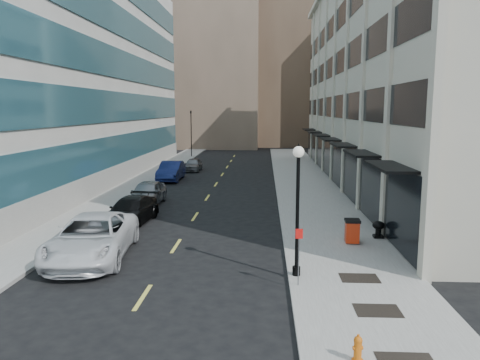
# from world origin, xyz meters

# --- Properties ---
(ground) EXTENTS (160.00, 160.00, 0.00)m
(ground) POSITION_xyz_m (0.00, 0.00, 0.00)
(ground) COLOR black
(ground) RESTS_ON ground
(sidewalk_right) EXTENTS (5.00, 80.00, 0.15)m
(sidewalk_right) POSITION_xyz_m (7.50, 20.00, 0.07)
(sidewalk_right) COLOR gray
(sidewalk_right) RESTS_ON ground
(sidewalk_left) EXTENTS (3.00, 80.00, 0.15)m
(sidewalk_left) POSITION_xyz_m (-6.50, 20.00, 0.07)
(sidewalk_left) COLOR gray
(sidewalk_left) RESTS_ON ground
(building_right) EXTENTS (15.30, 46.50, 18.25)m
(building_right) POSITION_xyz_m (16.94, 26.99, 8.99)
(building_right) COLOR #B2AB97
(building_right) RESTS_ON ground
(building_left) EXTENTS (16.14, 46.00, 20.00)m
(building_left) POSITION_xyz_m (-15.95, 27.00, 9.99)
(building_left) COLOR silver
(building_left) RESTS_ON ground
(skyline_tan_near) EXTENTS (14.00, 18.00, 28.00)m
(skyline_tan_near) POSITION_xyz_m (-4.00, 68.00, 14.00)
(skyline_tan_near) COLOR #826855
(skyline_tan_near) RESTS_ON ground
(skyline_brown) EXTENTS (12.00, 16.00, 34.00)m
(skyline_brown) POSITION_xyz_m (8.00, 72.00, 17.00)
(skyline_brown) COLOR brown
(skyline_brown) RESTS_ON ground
(skyline_tan_far) EXTENTS (12.00, 14.00, 22.00)m
(skyline_tan_far) POSITION_xyz_m (-14.00, 78.00, 11.00)
(skyline_tan_far) COLOR #826855
(skyline_tan_far) RESTS_ON ground
(skyline_stone) EXTENTS (10.00, 14.00, 20.00)m
(skyline_stone) POSITION_xyz_m (18.00, 66.00, 10.00)
(skyline_stone) COLOR #B2AB97
(skyline_stone) RESTS_ON ground
(grate_mid) EXTENTS (1.40, 1.00, 0.01)m
(grate_mid) POSITION_xyz_m (7.60, 1.00, 0.15)
(grate_mid) COLOR black
(grate_mid) RESTS_ON sidewalk_right
(grate_far) EXTENTS (1.40, 1.00, 0.01)m
(grate_far) POSITION_xyz_m (7.60, 3.80, 0.15)
(grate_far) COLOR black
(grate_far) RESTS_ON sidewalk_right
(road_centerline) EXTENTS (0.15, 68.20, 0.01)m
(road_centerline) POSITION_xyz_m (0.00, 17.00, 0.01)
(road_centerline) COLOR #D8CC4C
(road_centerline) RESTS_ON ground
(traffic_signal) EXTENTS (0.66, 0.66, 6.98)m
(traffic_signal) POSITION_xyz_m (-5.50, 48.00, 5.72)
(traffic_signal) COLOR black
(traffic_signal) RESTS_ON ground
(car_white_van) EXTENTS (3.65, 6.82, 1.82)m
(car_white_van) POSITION_xyz_m (-3.20, 6.00, 0.91)
(car_white_van) COLOR silver
(car_white_van) RESTS_ON ground
(car_black_pickup) EXTENTS (2.49, 5.17, 1.45)m
(car_black_pickup) POSITION_xyz_m (-3.29, 12.13, 0.73)
(car_black_pickup) COLOR black
(car_black_pickup) RESTS_ON ground
(car_silver_sedan) EXTENTS (1.92, 4.66, 1.58)m
(car_silver_sedan) POSITION_xyz_m (-3.66, 17.30, 0.79)
(car_silver_sedan) COLOR gray
(car_silver_sedan) RESTS_ON ground
(car_blue_sedan) EXTENTS (1.81, 5.13, 1.69)m
(car_blue_sedan) POSITION_xyz_m (-4.21, 28.00, 0.84)
(car_blue_sedan) COLOR navy
(car_blue_sedan) RESTS_ON ground
(car_grey_sedan) EXTENTS (1.60, 3.90, 1.32)m
(car_grey_sedan) POSITION_xyz_m (-3.20, 34.40, 0.66)
(car_grey_sedan) COLOR slate
(car_grey_sedan) RESTS_ON ground
(fire_hydrant) EXTENTS (0.29, 0.29, 0.71)m
(fire_hydrant) POSITION_xyz_m (6.40, -2.00, 0.49)
(fire_hydrant) COLOR orange
(fire_hydrant) RESTS_ON sidewalk_right
(trash_bin) EXTENTS (0.72, 0.79, 1.12)m
(trash_bin) POSITION_xyz_m (8.16, 8.41, 0.75)
(trash_bin) COLOR red
(trash_bin) RESTS_ON sidewalk_right
(lamppost) EXTENTS (0.41, 0.41, 4.95)m
(lamppost) POSITION_xyz_m (5.30, 4.00, 3.06)
(lamppost) COLOR black
(lamppost) RESTS_ON sidewalk_right
(sign_post) EXTENTS (0.26, 0.07, 2.19)m
(sign_post) POSITION_xyz_m (5.30, 2.99, 1.58)
(sign_post) COLOR slate
(sign_post) RESTS_ON sidewalk_right
(urn_planter) EXTENTS (0.59, 0.59, 0.82)m
(urn_planter) POSITION_xyz_m (9.60, 9.41, 0.65)
(urn_planter) COLOR black
(urn_planter) RESTS_ON sidewalk_right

